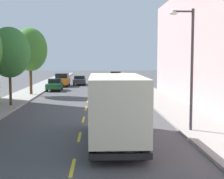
% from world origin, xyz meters
% --- Properties ---
extents(ground_plane, '(160.00, 160.00, 0.00)m').
position_xyz_m(ground_plane, '(0.00, 30.00, 0.00)').
color(ground_plane, '#424244').
extents(sidewalk_left, '(3.20, 120.00, 0.14)m').
position_xyz_m(sidewalk_left, '(-7.10, 28.00, 0.07)').
color(sidewalk_left, gray).
rests_on(sidewalk_left, ground_plane).
extents(sidewalk_right, '(3.20, 120.00, 0.14)m').
position_xyz_m(sidewalk_right, '(7.10, 28.00, 0.07)').
color(sidewalk_right, gray).
rests_on(sidewalk_right, ground_plane).
extents(lane_centerline_dashes, '(0.14, 47.20, 0.01)m').
position_xyz_m(lane_centerline_dashes, '(0.00, 24.50, 0.00)').
color(lane_centerline_dashes, yellow).
rests_on(lane_centerline_dashes, ground_plane).
extents(street_tree_third, '(3.46, 3.46, 6.57)m').
position_xyz_m(street_tree_third, '(-6.40, 23.32, 4.58)').
color(street_tree_third, '#47331E').
rests_on(street_tree_third, sidewalk_left).
extents(street_tree_farthest, '(3.72, 3.72, 7.30)m').
position_xyz_m(street_tree_farthest, '(-6.40, 32.19, 5.05)').
color(street_tree_farthest, '#47331E').
rests_on(street_tree_farthest, sidewalk_left).
extents(street_lamp, '(1.35, 0.28, 6.60)m').
position_xyz_m(street_lamp, '(5.94, 12.81, 3.98)').
color(street_lamp, '#38383D').
rests_on(street_lamp, sidewalk_right).
extents(delivery_box_truck, '(2.40, 8.04, 3.29)m').
position_xyz_m(delivery_box_truck, '(1.80, 10.59, 1.88)').
color(delivery_box_truck, beige).
rests_on(delivery_box_truck, ground_plane).
extents(parked_suv_orange, '(1.98, 4.81, 1.93)m').
position_xyz_m(parked_suv_orange, '(-4.21, 44.40, 0.99)').
color(parked_suv_orange, orange).
rests_on(parked_suv_orange, ground_plane).
extents(parked_pickup_red, '(2.11, 5.34, 1.73)m').
position_xyz_m(parked_pickup_red, '(4.28, 55.06, 0.83)').
color(parked_pickup_red, '#AD1E1E').
rests_on(parked_pickup_red, ground_plane).
extents(parked_pickup_sky, '(2.06, 5.32, 1.73)m').
position_xyz_m(parked_pickup_sky, '(4.41, 32.69, 0.83)').
color(parked_pickup_sky, '#7A9EC6').
rests_on(parked_pickup_sky, ground_plane).
extents(parked_sedan_black, '(1.92, 4.55, 1.43)m').
position_xyz_m(parked_sedan_black, '(4.23, 42.31, 0.75)').
color(parked_sedan_black, black).
rests_on(parked_sedan_black, ground_plane).
extents(parked_hatchback_forest, '(1.77, 4.02, 1.50)m').
position_xyz_m(parked_hatchback_forest, '(-4.48, 37.68, 0.76)').
color(parked_hatchback_forest, '#194C28').
rests_on(parked_hatchback_forest, ground_plane).
extents(moving_charcoal_sedan, '(1.80, 4.50, 1.43)m').
position_xyz_m(moving_charcoal_sedan, '(-1.80, 47.09, 0.75)').
color(moving_charcoal_sedan, '#333338').
rests_on(moving_charcoal_sedan, ground_plane).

